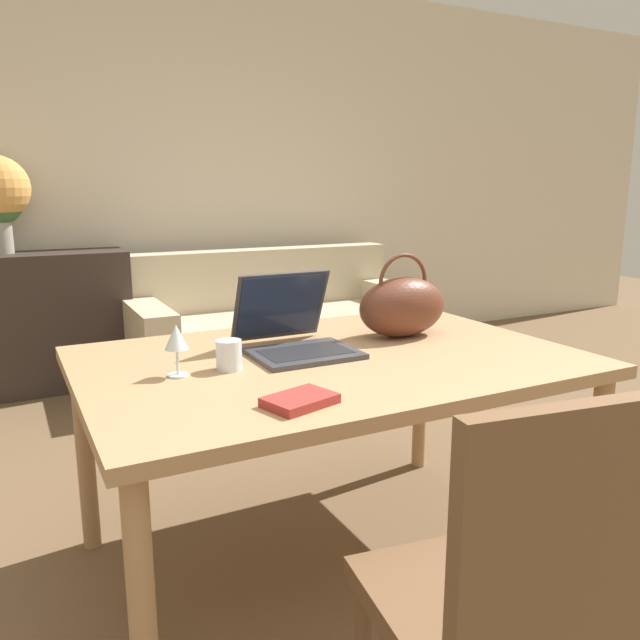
{
  "coord_description": "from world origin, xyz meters",
  "views": [
    {
      "loc": [
        -0.89,
        -1.04,
        1.25
      ],
      "look_at": [
        -0.02,
        0.65,
        0.84
      ],
      "focal_mm": 35.0,
      "sensor_mm": 36.0,
      "label": 1
    }
  ],
  "objects_px": {
    "chair": "(513,596)",
    "laptop": "(293,330)",
    "drinking_glass": "(229,355)",
    "couch": "(277,332)",
    "handbag": "(402,306)",
    "wine_glass": "(176,340)"
  },
  "relations": [
    {
      "from": "chair",
      "to": "drinking_glass",
      "type": "bearing_deg",
      "value": 111.09
    },
    {
      "from": "drinking_glass",
      "to": "wine_glass",
      "type": "relative_size",
      "value": 0.59
    },
    {
      "from": "drinking_glass",
      "to": "handbag",
      "type": "height_order",
      "value": "handbag"
    },
    {
      "from": "chair",
      "to": "wine_glass",
      "type": "height_order",
      "value": "chair"
    },
    {
      "from": "couch",
      "to": "chair",
      "type": "bearing_deg",
      "value": -105.54
    },
    {
      "from": "couch",
      "to": "drinking_glass",
      "type": "relative_size",
      "value": 22.05
    },
    {
      "from": "drinking_glass",
      "to": "wine_glass",
      "type": "height_order",
      "value": "wine_glass"
    },
    {
      "from": "chair",
      "to": "wine_glass",
      "type": "relative_size",
      "value": 6.14
    },
    {
      "from": "drinking_glass",
      "to": "handbag",
      "type": "xyz_separation_m",
      "value": [
        0.69,
        0.11,
        0.07
      ]
    },
    {
      "from": "chair",
      "to": "laptop",
      "type": "distance_m",
      "value": 1.1
    },
    {
      "from": "handbag",
      "to": "couch",
      "type": "bearing_deg",
      "value": 79.36
    },
    {
      "from": "drinking_glass",
      "to": "wine_glass",
      "type": "bearing_deg",
      "value": 178.15
    },
    {
      "from": "couch",
      "to": "laptop",
      "type": "bearing_deg",
      "value": -111.94
    },
    {
      "from": "chair",
      "to": "couch",
      "type": "relative_size",
      "value": 0.47
    },
    {
      "from": "wine_glass",
      "to": "laptop",
      "type": "bearing_deg",
      "value": 15.46
    },
    {
      "from": "wine_glass",
      "to": "handbag",
      "type": "relative_size",
      "value": 0.44
    },
    {
      "from": "couch",
      "to": "wine_glass",
      "type": "distance_m",
      "value": 2.49
    },
    {
      "from": "chair",
      "to": "couch",
      "type": "bearing_deg",
      "value": 82.73
    },
    {
      "from": "handbag",
      "to": "laptop",
      "type": "bearing_deg",
      "value": 179.15
    },
    {
      "from": "laptop",
      "to": "handbag",
      "type": "distance_m",
      "value": 0.43
    },
    {
      "from": "chair",
      "to": "drinking_glass",
      "type": "relative_size",
      "value": 10.36
    },
    {
      "from": "chair",
      "to": "laptop",
      "type": "height_order",
      "value": "laptop"
    }
  ]
}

